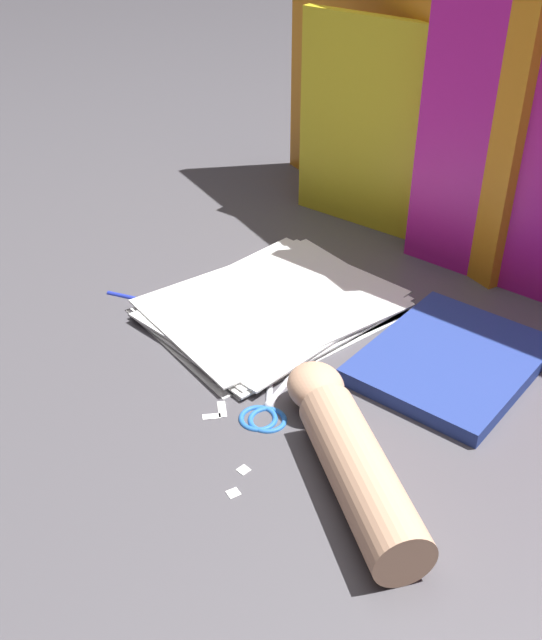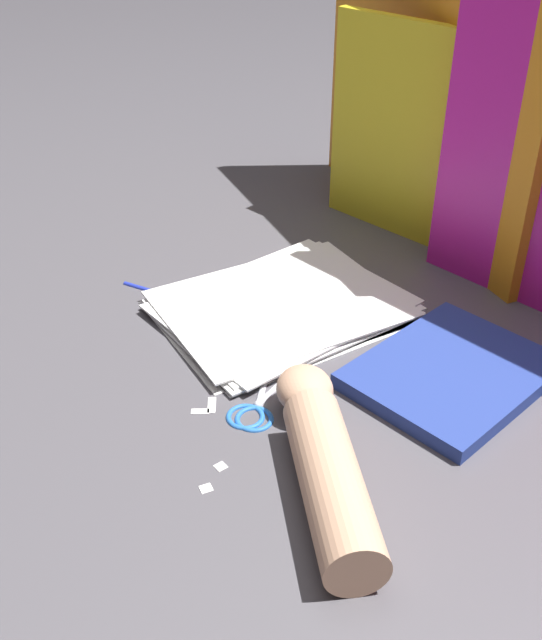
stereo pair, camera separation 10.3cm
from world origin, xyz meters
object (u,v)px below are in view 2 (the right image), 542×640
(paper_stack, at_px, (282,307))
(book_closed, at_px, (452,373))
(hand_forearm, at_px, (325,460))
(scissors, at_px, (258,402))

(paper_stack, height_order, book_closed, book_closed)
(paper_stack, distance_m, hand_forearm, 0.37)
(scissors, bearing_deg, hand_forearm, -4.50)
(book_closed, xyz_separation_m, scissors, (-0.10, -0.25, -0.01))
(paper_stack, bearing_deg, hand_forearm, -26.58)
(paper_stack, bearing_deg, scissors, -41.96)
(paper_stack, height_order, scissors, paper_stack)
(book_closed, distance_m, hand_forearm, 0.27)
(hand_forearm, bearing_deg, paper_stack, 153.42)
(book_closed, relative_size, scissors, 1.75)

